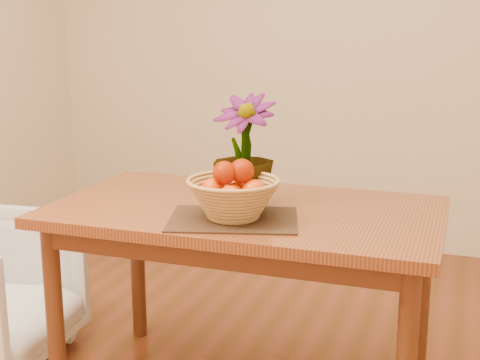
% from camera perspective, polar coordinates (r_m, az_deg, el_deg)
% --- Properties ---
extents(wall_back, '(4.00, 0.02, 2.70)m').
position_cam_1_polar(wall_back, '(4.23, 9.15, 12.29)').
color(wall_back, beige).
rests_on(wall_back, floor).
extents(table, '(1.40, 0.80, 0.75)m').
position_cam_1_polar(table, '(2.45, 0.47, -4.26)').
color(table, brown).
rests_on(table, floor).
extents(placemat, '(0.50, 0.42, 0.01)m').
position_cam_1_polar(placemat, '(2.26, -0.57, -3.37)').
color(placemat, '#332012').
rests_on(placemat, table).
extents(wicker_basket, '(0.32, 0.32, 0.13)m').
position_cam_1_polar(wicker_basket, '(2.24, -0.57, -1.73)').
color(wicker_basket, '#B08349').
rests_on(wicker_basket, placemat).
extents(orange_pile, '(0.22, 0.21, 0.15)m').
position_cam_1_polar(orange_pile, '(2.22, -0.55, -0.19)').
color(orange_pile, '#E83403').
rests_on(orange_pile, wicker_basket).
extents(potted_plant, '(0.24, 0.24, 0.41)m').
position_cam_1_polar(potted_plant, '(2.40, 0.32, 2.50)').
color(potted_plant, '#214D16').
rests_on(potted_plant, table).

